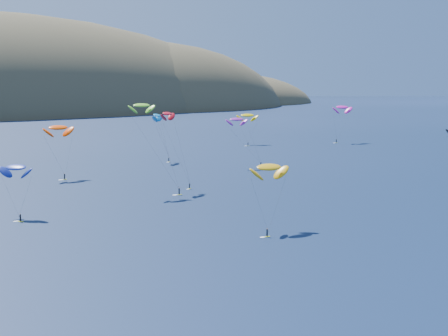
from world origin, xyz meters
TOP-DOWN VIEW (x-y plane):
  - island at (39.40, 562.36)m, footprint 730.00×300.00m
  - kitesurfer_1 at (-38.64, 142.56)m, footprint 10.58×8.73m
  - kitesurfer_2 at (-20.88, 50.15)m, footprint 10.87×9.58m
  - kitesurfer_3 at (-26.06, 104.61)m, footprint 11.02×12.90m
  - kitesurfer_4 at (7.02, 161.93)m, footprint 8.57×10.72m
  - kitesurfer_6 at (25.36, 132.88)m, footprint 11.14×10.72m
  - kitesurfer_8 at (117.09, 174.89)m, footprint 11.84×6.60m
  - kitesurfer_9 at (-17.17, 105.85)m, footprint 8.86×8.62m
  - kitesurfer_10 at (-65.10, 92.36)m, footprint 8.59×12.76m
  - kitesurfer_11 at (71.92, 193.62)m, footprint 11.59×13.41m

SIDE VIEW (x-z plane):
  - island at x=39.40m, z-range -115.74..94.26m
  - kitesurfer_10 at x=-65.10m, z-range 4.64..18.77m
  - kitesurfer_2 at x=-20.88m, z-range 5.45..21.57m
  - kitesurfer_11 at x=71.92m, z-range 5.62..22.55m
  - kitesurfer_1 at x=-38.64m, z-range 6.85..26.24m
  - kitesurfer_6 at x=25.36m, z-range 7.58..27.24m
  - kitesurfer_8 at x=117.09m, z-range 7.29..27.93m
  - kitesurfer_4 at x=7.02m, z-range 7.79..28.12m
  - kitesurfer_9 at x=-17.17m, z-range 10.14..34.38m
  - kitesurfer_3 at x=-26.06m, z-range 11.38..38.57m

